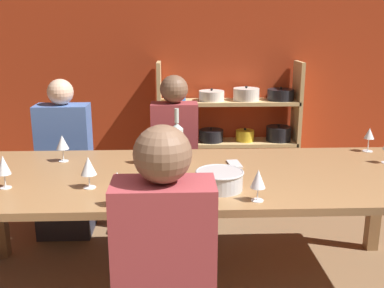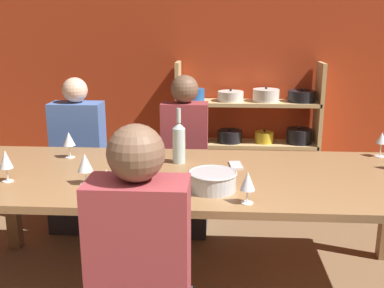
# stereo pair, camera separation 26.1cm
# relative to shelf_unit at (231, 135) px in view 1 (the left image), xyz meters

# --- Properties ---
(wall_back_red) EXTENTS (8.80, 0.06, 2.70)m
(wall_back_red) POSITION_rel_shelf_unit_xyz_m (-0.43, 0.20, 0.85)
(wall_back_red) COLOR #B23819
(wall_back_red) RESTS_ON ground_plane
(shelf_unit) EXTENTS (1.38, 0.30, 1.22)m
(shelf_unit) POSITION_rel_shelf_unit_xyz_m (0.00, 0.00, 0.00)
(shelf_unit) COLOR tan
(shelf_unit) RESTS_ON ground_plane
(dining_table) EXTENTS (2.75, 1.05, 0.73)m
(dining_table) POSITION_rel_shelf_unit_xyz_m (-0.45, -1.86, 0.16)
(dining_table) COLOR olive
(dining_table) RESTS_ON ground_plane
(mixing_bowl) EXTENTS (0.25, 0.25, 0.10)m
(mixing_bowl) POSITION_rel_shelf_unit_xyz_m (-0.32, -2.10, 0.29)
(mixing_bowl) COLOR #B7BABC
(mixing_bowl) RESTS_ON dining_table
(wine_bottle_green) EXTENTS (0.08, 0.08, 0.34)m
(wine_bottle_green) POSITION_rel_shelf_unit_xyz_m (-0.54, -1.64, 0.36)
(wine_bottle_green) COLOR #B2C6C1
(wine_bottle_green) RESTS_ON dining_table
(wine_glass_empty_a) EXTENTS (0.07, 0.07, 0.16)m
(wine_glass_empty_a) POSITION_rel_shelf_unit_xyz_m (0.74, -1.43, 0.35)
(wine_glass_empty_a) COLOR white
(wine_glass_empty_a) RESTS_ON dining_table
(wine_glass_empty_b) EXTENTS (0.07, 0.07, 0.18)m
(wine_glass_empty_b) POSITION_rel_shelf_unit_xyz_m (-1.44, -2.04, 0.35)
(wine_glass_empty_b) COLOR white
(wine_glass_empty_b) RESTS_ON dining_table
(wine_glass_red_a) EXTENTS (0.07, 0.07, 0.16)m
(wine_glass_red_a) POSITION_rel_shelf_unit_xyz_m (-0.16, -2.27, 0.34)
(wine_glass_red_a) COLOR white
(wine_glass_red_a) RESTS_ON dining_table
(wine_glass_red_b) EXTENTS (0.08, 0.08, 0.17)m
(wine_glass_red_b) POSITION_rel_shelf_unit_xyz_m (-1.00, -2.06, 0.35)
(wine_glass_red_b) COLOR white
(wine_glass_red_b) RESTS_ON dining_table
(wine_glass_empty_c) EXTENTS (0.08, 0.08, 0.17)m
(wine_glass_empty_c) POSITION_rel_shelf_unit_xyz_m (-1.25, -1.58, 0.35)
(wine_glass_empty_c) COLOR white
(wine_glass_empty_c) RESTS_ON dining_table
(wine_glass_white_a) EXTENTS (0.07, 0.07, 0.17)m
(wine_glass_white_a) POSITION_rel_shelf_unit_xyz_m (-0.82, -2.31, 0.35)
(wine_glass_white_a) COLOR white
(wine_glass_white_a) RESTS_ON dining_table
(wine_glass_red_d) EXTENTS (0.07, 0.07, 0.16)m
(wine_glass_red_d) POSITION_rel_shelf_unit_xyz_m (-0.75, -1.64, 0.35)
(wine_glass_red_d) COLOR white
(wine_glass_red_d) RESTS_ON dining_table
(cell_phone) EXTENTS (0.08, 0.16, 0.01)m
(cell_phone) POSITION_rel_shelf_unit_xyz_m (-0.19, -1.69, 0.24)
(cell_phone) COLOR silver
(cell_phone) RESTS_ON dining_table
(person_far_a) EXTENTS (0.39, 0.49, 1.17)m
(person_far_a) POSITION_rel_shelf_unit_xyz_m (-1.39, -0.97, -0.07)
(person_far_a) COLOR #2D2D38
(person_far_a) RESTS_ON ground_plane
(person_far_b) EXTENTS (0.35, 0.43, 1.20)m
(person_far_b) POSITION_rel_shelf_unit_xyz_m (-0.55, -1.02, -0.05)
(person_far_b) COLOR #2D2D38
(person_far_b) RESTS_ON ground_plane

